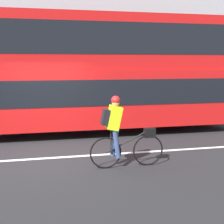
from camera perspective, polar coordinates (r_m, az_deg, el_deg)
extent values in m
plane|color=#232326|center=(8.44, -11.35, -7.98)|extent=(80.00, 80.00, 0.00)
cube|color=silver|center=(8.30, -11.33, -8.24)|extent=(50.00, 0.14, 0.01)
cube|color=#A8A399|center=(13.81, -11.85, -1.09)|extent=(60.00, 2.21, 0.12)
cube|color=#9E9EA3|center=(15.04, -12.53, 17.87)|extent=(60.00, 0.30, 9.61)
cylinder|color=black|center=(12.09, 11.90, -0.27)|extent=(1.05, 0.30, 1.05)
cylinder|color=black|center=(11.08, -17.48, -1.34)|extent=(1.05, 0.30, 1.05)
cube|color=red|center=(11.10, -2.16, 2.95)|extent=(9.61, 2.55, 1.90)
cube|color=black|center=(11.08, -2.16, 4.13)|extent=(9.23, 2.57, 0.84)
cube|color=red|center=(11.06, -2.21, 12.48)|extent=(9.61, 2.45, 1.78)
cube|color=black|center=(11.07, -2.22, 12.94)|extent=(9.23, 2.47, 1.00)
torus|color=black|center=(7.55, 6.61, -6.95)|extent=(0.75, 0.04, 0.75)
torus|color=black|center=(7.29, -1.16, -7.47)|extent=(0.75, 0.04, 0.75)
cylinder|color=black|center=(7.34, 2.81, -5.42)|extent=(1.05, 0.03, 0.51)
cylinder|color=black|center=(7.24, -0.20, -5.32)|extent=(0.03, 0.03, 0.55)
cube|color=black|center=(7.45, 6.88, -3.78)|extent=(0.26, 0.16, 0.22)
cube|color=#D8EA19|center=(7.14, 0.36, -1.04)|extent=(0.37, 0.32, 0.58)
cube|color=black|center=(7.09, -1.22, -0.94)|extent=(0.21, 0.26, 0.38)
cylinder|color=#384C7A|center=(7.36, 0.50, -5.53)|extent=(0.22, 0.11, 0.67)
cylinder|color=#384C7A|center=(7.19, 0.83, -5.88)|extent=(0.20, 0.11, 0.67)
sphere|color=tan|center=(7.09, 0.68, 1.80)|extent=(0.19, 0.19, 0.19)
sphere|color=red|center=(7.09, 0.68, 2.14)|extent=(0.21, 0.21, 0.21)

